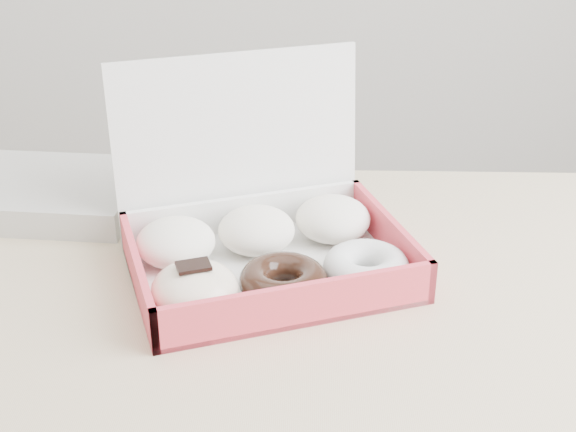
{
  "coord_description": "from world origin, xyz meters",
  "views": [
    {
      "loc": [
        0.16,
        -0.77,
        1.26
      ],
      "look_at": [
        0.13,
        0.09,
        0.82
      ],
      "focal_mm": 50.0,
      "sensor_mm": 36.0,
      "label": 1
    }
  ],
  "objects": [
    {
      "name": "donut_box",
      "position": [
        0.1,
        0.09,
        0.79
      ],
      "size": [
        0.4,
        0.37,
        0.24
      ],
      "rotation": [
        0.0,
        0.0,
        0.34
      ],
      "color": "white",
      "rests_on": "table"
    },
    {
      "name": "newspapers",
      "position": [
        -0.21,
        0.26,
        0.77
      ],
      "size": [
        0.27,
        0.22,
        0.04
      ],
      "primitive_type": "cube",
      "rotation": [
        0.0,
        0.0,
        -0.08
      ],
      "color": "beige",
      "rests_on": "table"
    },
    {
      "name": "table",
      "position": [
        0.0,
        0.0,
        0.67
      ],
      "size": [
        1.2,
        0.8,
        0.75
      ],
      "color": "tan",
      "rests_on": "ground"
    }
  ]
}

